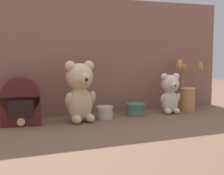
# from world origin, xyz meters

# --- Properties ---
(ground_plane) EXTENTS (4.00, 4.00, 0.00)m
(ground_plane) POSITION_xyz_m (0.00, 0.00, 0.00)
(ground_plane) COLOR brown
(backdrop_wall) EXTENTS (1.49, 0.02, 0.62)m
(backdrop_wall) POSITION_xyz_m (0.00, 0.17, 0.31)
(backdrop_wall) COLOR #845B4C
(backdrop_wall) RESTS_ON ground
(teddy_bear_large) EXTENTS (0.16, 0.15, 0.30)m
(teddy_bear_large) POSITION_xyz_m (-0.18, -0.01, 0.16)
(teddy_bear_large) COLOR #DBBC84
(teddy_bear_large) RESTS_ON ground
(teddy_bear_medium) EXTENTS (0.12, 0.11, 0.22)m
(teddy_bear_medium) POSITION_xyz_m (0.34, 0.01, 0.12)
(teddy_bear_medium) COLOR beige
(teddy_bear_medium) RESTS_ON ground
(flower_vase) EXTENTS (0.12, 0.17, 0.30)m
(flower_vase) POSITION_xyz_m (0.48, 0.05, 0.10)
(flower_vase) COLOR tan
(flower_vase) RESTS_ON ground
(vintage_radio) EXTENTS (0.19, 0.12, 0.23)m
(vintage_radio) POSITION_xyz_m (-0.45, 0.03, 0.11)
(vintage_radio) COLOR #4C1919
(vintage_radio) RESTS_ON ground
(decorative_tin_tall) EXTENTS (0.11, 0.11, 0.06)m
(decorative_tin_tall) POSITION_xyz_m (0.14, 0.04, 0.03)
(decorative_tin_tall) COLOR #47705B
(decorative_tin_tall) RESTS_ON ground
(decorative_tin_short) EXTENTS (0.09, 0.09, 0.06)m
(decorative_tin_short) POSITION_xyz_m (-0.04, 0.02, 0.03)
(decorative_tin_short) COLOR beige
(decorative_tin_short) RESTS_ON ground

